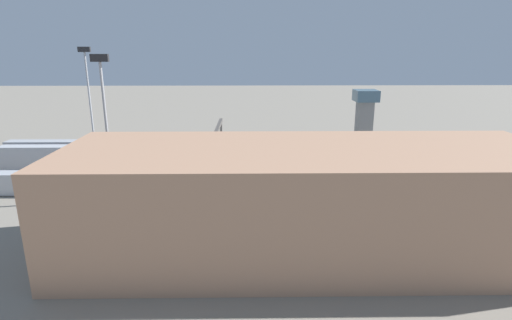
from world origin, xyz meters
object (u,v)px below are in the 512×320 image
train_on_track_0 (303,148)px  control_tower (365,112)px  train_on_track_2 (281,156)px  signal_gantry (216,137)px  maintenance_shed (307,201)px  light_mast_1 (105,108)px  train_on_track_5 (272,182)px  light_mast_0 (88,87)px  train_on_track_3 (424,165)px  train_on_track_1 (274,151)px

train_on_track_0 → control_tower: control_tower is taller
train_on_track_2 → train_on_track_0: bearing=-121.2°
signal_gantry → maintenance_shed: maintenance_shed is taller
train_on_track_2 → light_mast_1: (30.33, 17.92, 13.09)m
train_on_track_5 → signal_gantry: 17.42m
train_on_track_5 → light_mast_0: (41.87, -27.75, 14.34)m
signal_gantry → train_on_track_2: bearing=-169.7°
train_on_track_3 → light_mast_0: (73.70, -17.75, 14.25)m
train_on_track_1 → maintenance_shed: 41.80m
light_mast_0 → light_mast_1: bearing=115.2°
train_on_track_0 → train_on_track_3: size_ratio=1.44×
train_on_track_2 → train_on_track_1: same height
train_on_track_5 → light_mast_1: size_ratio=4.94×
train_on_track_5 → maintenance_shed: size_ratio=2.02×
train_on_track_5 → control_tower: (-27.26, -39.22, 6.33)m
train_on_track_5 → train_on_track_3: 33.36m
train_on_track_0 → train_on_track_1: train_on_track_1 is taller
train_on_track_3 → maintenance_shed: 42.84m
train_on_track_0 → light_mast_0: (50.84, -2.75, 14.36)m
train_on_track_5 → control_tower: bearing=-124.8°
light_mast_0 → control_tower: (-69.13, -11.47, -8.01)m
light_mast_0 → control_tower: light_mast_0 is taller
train_on_track_5 → control_tower: 48.18m
train_on_track_1 → light_mast_0: bearing=-10.1°
train_on_track_1 → train_on_track_3: bearing=161.7°
train_on_track_0 → train_on_track_1: (7.45, 5.00, 0.61)m
maintenance_shed → light_mast_0: bearing=-47.5°
signal_gantry → train_on_track_0: bearing=-147.7°
train_on_track_3 → signal_gantry: (42.62, -2.50, 5.45)m
train_on_track_0 → light_mast_1: light_mast_1 is taller
train_on_track_1 → control_tower: control_tower is taller
signal_gantry → control_tower: (-38.05, -26.72, 0.79)m
train_on_track_2 → train_on_track_1: 5.19m
light_mast_1 → maintenance_shed: 36.95m
train_on_track_2 → light_mast_1: bearing=30.6°
signal_gantry → maintenance_shed: 36.83m
train_on_track_3 → maintenance_shed: (28.60, 31.55, 4.70)m
train_on_track_3 → control_tower: 30.23m
maintenance_shed → light_mast_1: bearing=-31.3°
light_mast_1 → control_tower: (-54.67, -42.14, -7.36)m
train_on_track_3 → light_mast_1: 62.14m
train_on_track_2 → control_tower: bearing=-135.1°
train_on_track_0 → signal_gantry: signal_gantry is taller
control_tower → light_mast_1: bearing=37.6°
light_mast_0 → train_on_track_3: bearing=166.5°
train_on_track_3 → light_mast_1: size_ratio=2.74×
maintenance_shed → control_tower: (-24.03, -60.77, 1.55)m
signal_gantry → light_mast_1: bearing=42.9°
train_on_track_2 → train_on_track_5: bearing=79.0°
train_on_track_5 → train_on_track_3: bearing=-162.6°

